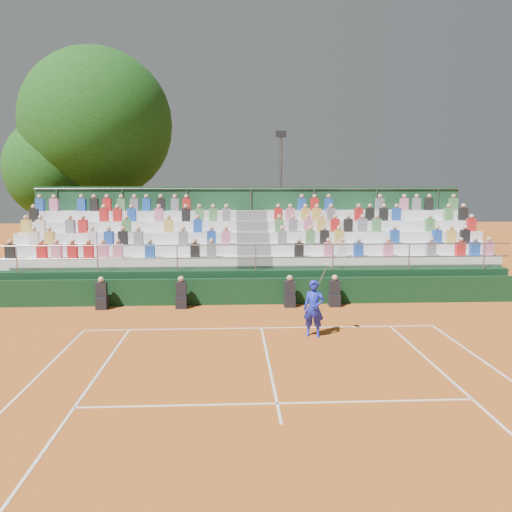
{
  "coord_description": "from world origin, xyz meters",
  "views": [
    {
      "loc": [
        -0.91,
        -15.18,
        4.45
      ],
      "look_at": [
        0.0,
        3.5,
        1.8
      ],
      "focal_mm": 35.0,
      "sensor_mm": 36.0,
      "label": 1
    }
  ],
  "objects_px": {
    "tree_west": "(59,169)",
    "tree_east": "(97,125)",
    "tennis_player": "(314,308)",
    "floodlight_mast": "(281,186)"
  },
  "relations": [
    {
      "from": "tree_west",
      "to": "tree_east",
      "type": "xyz_separation_m",
      "value": [
        2.12,
        0.26,
        2.38
      ]
    },
    {
      "from": "tennis_player",
      "to": "tree_west",
      "type": "distance_m",
      "value": 18.58
    },
    {
      "from": "tree_west",
      "to": "tree_east",
      "type": "height_order",
      "value": "tree_east"
    },
    {
      "from": "tennis_player",
      "to": "tree_east",
      "type": "xyz_separation_m",
      "value": [
        -9.68,
        13.89,
        6.87
      ]
    },
    {
      "from": "floodlight_mast",
      "to": "tennis_player",
      "type": "bearing_deg",
      "value": -91.57
    },
    {
      "from": "tennis_player",
      "to": "tree_east",
      "type": "height_order",
      "value": "tree_east"
    },
    {
      "from": "tennis_player",
      "to": "tree_west",
      "type": "relative_size",
      "value": 0.27
    },
    {
      "from": "tennis_player",
      "to": "tree_east",
      "type": "relative_size",
      "value": 0.19
    },
    {
      "from": "floodlight_mast",
      "to": "tree_west",
      "type": "bearing_deg",
      "value": -176.51
    },
    {
      "from": "tree_east",
      "to": "floodlight_mast",
      "type": "height_order",
      "value": "tree_east"
    }
  ]
}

